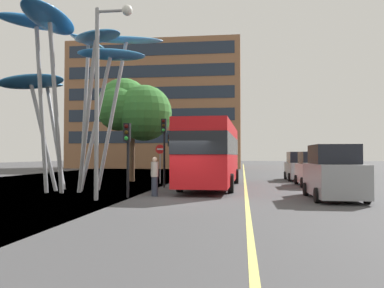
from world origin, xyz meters
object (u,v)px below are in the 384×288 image
object	(u,v)px
traffic_light_kerb_near	(127,144)
street_lamp	(105,77)
car_parked_far	(300,167)
leaf_sculpture	(72,58)
car_parked_mid	(315,170)
traffic_light_island_mid	(170,148)
car_parked_near	(333,174)
pedestrian	(155,176)
no_entry_sign	(160,158)
red_bus	(211,151)
traffic_light_kerb_far	(164,138)

from	to	relation	value
traffic_light_kerb_near	street_lamp	distance (m)	3.02
traffic_light_kerb_near	car_parked_far	world-z (taller)	traffic_light_kerb_near
leaf_sculpture	car_parked_mid	distance (m)	15.32
car_parked_mid	traffic_light_island_mid	bearing A→B (deg)	172.79
car_parked_near	pedestrian	bearing A→B (deg)	178.16
leaf_sculpture	pedestrian	world-z (taller)	leaf_sculpture
car_parked_mid	no_entry_sign	bearing A→B (deg)	174.27
red_bus	traffic_light_kerb_near	size ratio (longest dim) A/B	3.52
car_parked_mid	no_entry_sign	world-z (taller)	no_entry_sign
leaf_sculpture	pedestrian	size ratio (longest dim) A/B	5.05
traffic_light_kerb_near	traffic_light_kerb_far	world-z (taller)	traffic_light_kerb_far
car_parked_mid	pedestrian	bearing A→B (deg)	-139.52
car_parked_mid	no_entry_sign	xyz separation A→B (m)	(-9.74, 0.98, 0.73)
traffic_light_island_mid	car_parked_far	xyz separation A→B (m)	(9.00, 4.51, -1.38)
traffic_light_kerb_far	car_parked_far	size ratio (longest dim) A/B	0.88
red_bus	traffic_light_kerb_far	distance (m)	2.85
pedestrian	no_entry_sign	world-z (taller)	no_entry_sign
leaf_sculpture	no_entry_sign	world-z (taller)	leaf_sculpture
traffic_light_island_mid	car_parked_far	world-z (taller)	traffic_light_island_mid
traffic_light_kerb_near	car_parked_mid	xyz separation A→B (m)	(9.34, 7.87, -1.39)
traffic_light_island_mid	car_parked_mid	bearing A→B (deg)	-7.21
leaf_sculpture	traffic_light_kerb_near	xyz separation A→B (m)	(3.73, -2.53, -4.53)
red_bus	car_parked_far	distance (m)	9.71
traffic_light_kerb_near	red_bus	bearing A→B (deg)	61.58
car_parked_mid	no_entry_sign	distance (m)	9.81
car_parked_mid	car_parked_far	xyz separation A→B (m)	(-0.10, 5.66, 0.01)
traffic_light_kerb_far	traffic_light_island_mid	bearing A→B (deg)	94.40
street_lamp	no_entry_sign	size ratio (longest dim) A/B	3.15
traffic_light_island_mid	car_parked_near	bearing A→B (deg)	-44.68
leaf_sculpture	traffic_light_kerb_far	bearing A→B (deg)	36.37
no_entry_sign	red_bus	bearing A→B (deg)	-38.34
traffic_light_island_mid	car_parked_far	size ratio (longest dim) A/B	0.72
car_parked_mid	street_lamp	xyz separation A→B (m)	(-10.00, -8.98, 4.13)
traffic_light_kerb_near	no_entry_sign	size ratio (longest dim) A/B	1.27
leaf_sculpture	traffic_light_island_mid	size ratio (longest dim) A/B	2.77
car_parked_near	pedestrian	size ratio (longest dim) A/B	2.56
street_lamp	car_parked_near	bearing A→B (deg)	9.89
traffic_light_kerb_far	pedestrian	xyz separation A→B (m)	(0.54, -4.86, -1.96)
traffic_light_kerb_far	street_lamp	bearing A→B (deg)	-99.72
no_entry_sign	traffic_light_island_mid	bearing A→B (deg)	15.26
traffic_light_kerb_far	street_lamp	xyz separation A→B (m)	(-1.16, -6.76, 2.24)
traffic_light_kerb_near	car_parked_near	bearing A→B (deg)	3.50
red_bus	traffic_light_kerb_far	world-z (taller)	traffic_light_kerb_far
car_parked_mid	pedestrian	xyz separation A→B (m)	(-8.29, -7.08, -0.08)
street_lamp	traffic_light_island_mid	bearing A→B (deg)	84.92
leaf_sculpture	car_parked_mid	xyz separation A→B (m)	(13.08, 5.34, -5.93)
leaf_sculpture	street_lamp	xyz separation A→B (m)	(3.08, -3.64, -1.80)
traffic_light_kerb_near	car_parked_far	xyz separation A→B (m)	(9.24, 13.53, -1.38)
car_parked_far	traffic_light_island_mid	bearing A→B (deg)	-153.38
leaf_sculpture	no_entry_sign	xyz separation A→B (m)	(3.34, 6.32, -5.20)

